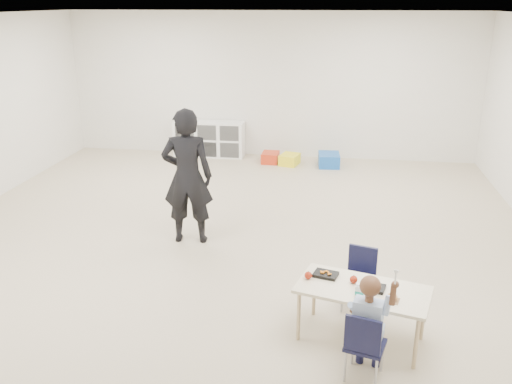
# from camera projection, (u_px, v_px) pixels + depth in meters

# --- Properties ---
(room) EXTENTS (9.00, 9.02, 2.80)m
(room) POSITION_uv_depth(u_px,v_px,m) (223.00, 142.00, 6.36)
(room) COLOR beige
(room) RESTS_ON ground
(table) EXTENTS (1.28, 0.87, 0.53)m
(table) POSITION_uv_depth(u_px,v_px,m) (361.00, 314.00, 4.94)
(table) COLOR beige
(table) RESTS_ON ground
(chair_near) EXTENTS (0.38, 0.36, 0.64)m
(chair_near) POSITION_uv_depth(u_px,v_px,m) (365.00, 344.00, 4.43)
(chair_near) COLOR black
(chair_near) RESTS_ON ground
(chair_far) EXTENTS (0.38, 0.36, 0.64)m
(chair_far) POSITION_uv_depth(u_px,v_px,m) (359.00, 281.00, 5.43)
(chair_far) COLOR black
(chair_far) RESTS_ON ground
(child) EXTENTS (0.52, 0.52, 1.01)m
(child) POSITION_uv_depth(u_px,v_px,m) (367.00, 324.00, 4.37)
(child) COLOR #A5BAE0
(child) RESTS_ON chair_near
(lunch_tray_near) EXTENTS (0.25, 0.21, 0.03)m
(lunch_tray_near) POSITION_uv_depth(u_px,v_px,m) (372.00, 287.00, 4.84)
(lunch_tray_near) COLOR black
(lunch_tray_near) RESTS_ON table
(lunch_tray_far) EXTENTS (0.25, 0.21, 0.03)m
(lunch_tray_far) POSITION_uv_depth(u_px,v_px,m) (326.00, 274.00, 5.07)
(lunch_tray_far) COLOR black
(lunch_tray_far) RESTS_ON table
(milk_carton) EXTENTS (0.09, 0.09, 0.10)m
(milk_carton) POSITION_uv_depth(u_px,v_px,m) (360.00, 289.00, 4.74)
(milk_carton) COLOR white
(milk_carton) RESTS_ON table
(bread_roll) EXTENTS (0.09, 0.09, 0.07)m
(bread_roll) POSITION_uv_depth(u_px,v_px,m) (392.00, 297.00, 4.65)
(bread_roll) COLOR #B7874B
(bread_roll) RESTS_ON table
(apple_near) EXTENTS (0.07, 0.07, 0.07)m
(apple_near) POSITION_uv_depth(u_px,v_px,m) (354.00, 280.00, 4.94)
(apple_near) COLOR maroon
(apple_near) RESTS_ON table
(apple_far) EXTENTS (0.07, 0.07, 0.07)m
(apple_far) POSITION_uv_depth(u_px,v_px,m) (308.00, 275.00, 5.01)
(apple_far) COLOR maroon
(apple_far) RESTS_ON table
(cubby_shelf) EXTENTS (1.40, 0.40, 0.70)m
(cubby_shelf) POSITION_uv_depth(u_px,v_px,m) (209.00, 139.00, 10.86)
(cubby_shelf) COLOR white
(cubby_shelf) RESTS_ON ground
(adult) EXTENTS (0.68, 0.49, 1.75)m
(adult) POSITION_uv_depth(u_px,v_px,m) (187.00, 177.00, 6.82)
(adult) COLOR black
(adult) RESTS_ON ground
(bin_red) EXTENTS (0.33, 0.41, 0.20)m
(bin_red) POSITION_uv_depth(u_px,v_px,m) (270.00, 157.00, 10.49)
(bin_red) COLOR red
(bin_red) RESTS_ON ground
(bin_yellow) EXTENTS (0.41, 0.47, 0.20)m
(bin_yellow) POSITION_uv_depth(u_px,v_px,m) (290.00, 159.00, 10.35)
(bin_yellow) COLOR yellow
(bin_yellow) RESTS_ON ground
(bin_blue) EXTENTS (0.42, 0.52, 0.24)m
(bin_blue) POSITION_uv_depth(u_px,v_px,m) (329.00, 160.00, 10.25)
(bin_blue) COLOR blue
(bin_blue) RESTS_ON ground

